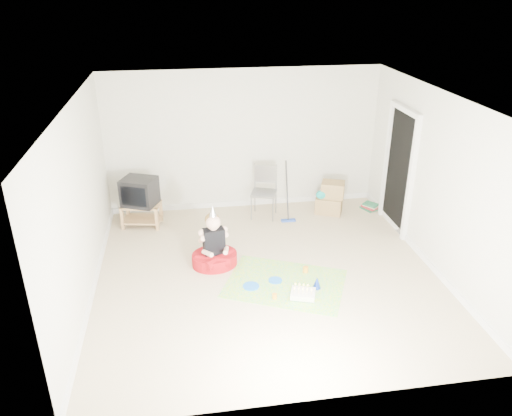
{
  "coord_description": "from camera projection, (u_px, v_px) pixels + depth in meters",
  "views": [
    {
      "loc": [
        -1.14,
        -6.24,
        4.01
      ],
      "look_at": [
        -0.1,
        0.4,
        0.9
      ],
      "focal_mm": 35.0,
      "sensor_mm": 36.0,
      "label": 1
    }
  ],
  "objects": [
    {
      "name": "seated_woman",
      "position": [
        214.0,
        252.0,
        7.58
      ],
      "size": [
        0.8,
        0.8,
        1.0
      ],
      "color": "#AF1016",
      "rests_on": "ground"
    },
    {
      "name": "crt_tv",
      "position": [
        140.0,
        192.0,
        8.61
      ],
      "size": [
        0.69,
        0.64,
        0.48
      ],
      "primitive_type": "cube",
      "rotation": [
        0.0,
        0.0,
        -0.41
      ],
      "color": "black",
      "rests_on": "tv_stand"
    },
    {
      "name": "tv_stand",
      "position": [
        142.0,
        213.0,
        8.78
      ],
      "size": [
        0.73,
        0.53,
        0.41
      ],
      "color": "#AA7D4C",
      "rests_on": "ground"
    },
    {
      "name": "party_mat",
      "position": [
        285.0,
        283.0,
        7.19
      ],
      "size": [
        2.0,
        1.77,
        0.01
      ],
      "primitive_type": "cube",
      "rotation": [
        0.0,
        0.0,
        -0.43
      ],
      "color": "#FF357D",
      "rests_on": "ground"
    },
    {
      "name": "ground",
      "position": [
        267.0,
        273.0,
        7.44
      ],
      "size": [
        5.0,
        5.0,
        0.0
      ],
      "primitive_type": "plane",
      "color": "#CCB793",
      "rests_on": "ground"
    },
    {
      "name": "birthday_cake",
      "position": [
        303.0,
        294.0,
        6.87
      ],
      "size": [
        0.4,
        0.36,
        0.15
      ],
      "color": "white",
      "rests_on": "party_mat"
    },
    {
      "name": "doorway_recess",
      "position": [
        399.0,
        172.0,
        8.44
      ],
      "size": [
        0.02,
        0.9,
        2.05
      ],
      "primitive_type": "cube",
      "color": "black",
      "rests_on": "ground"
    },
    {
      "name": "blue_plate_far",
      "position": [
        251.0,
        286.0,
        7.11
      ],
      "size": [
        0.32,
        0.32,
        0.01
      ],
      "primitive_type": "cylinder",
      "rotation": [
        0.0,
        0.0,
        -0.53
      ],
      "color": "blue",
      "rests_on": "party_mat"
    },
    {
      "name": "floor_mop",
      "position": [
        289.0,
        208.0,
        8.93
      ],
      "size": [
        0.26,
        0.35,
        1.05
      ],
      "color": "#2345B1",
      "rests_on": "ground"
    },
    {
      "name": "blue_plate_near",
      "position": [
        275.0,
        280.0,
        7.25
      ],
      "size": [
        0.25,
        0.25,
        0.01
      ],
      "primitive_type": "cylinder",
      "rotation": [
        0.0,
        0.0,
        -0.26
      ],
      "color": "blue",
      "rests_on": "party_mat"
    },
    {
      "name": "orange_cup_far",
      "position": [
        275.0,
        296.0,
        6.83
      ],
      "size": [
        0.09,
        0.09,
        0.08
      ],
      "primitive_type": "cylinder",
      "rotation": [
        0.0,
        0.0,
        -0.69
      ],
      "color": "orange",
      "rests_on": "party_mat"
    },
    {
      "name": "folding_chair",
      "position": [
        264.0,
        193.0,
        9.02
      ],
      "size": [
        0.55,
        0.53,
        0.96
      ],
      "color": "gray",
      "rests_on": "ground"
    },
    {
      "name": "cardboard_boxes",
      "position": [
        330.0,
        198.0,
        9.26
      ],
      "size": [
        0.6,
        0.52,
        0.6
      ],
      "color": "#9E7C4C",
      "rests_on": "ground"
    },
    {
      "name": "book_pile",
      "position": [
        370.0,
        206.0,
        9.49
      ],
      "size": [
        0.32,
        0.36,
        0.13
      ],
      "color": "#246D47",
      "rests_on": "ground"
    },
    {
      "name": "blue_party_hat",
      "position": [
        317.0,
        283.0,
        7.05
      ],
      "size": [
        0.17,
        0.17,
        0.18
      ],
      "primitive_type": "cone",
      "rotation": [
        0.0,
        0.0,
        -0.5
      ],
      "color": "#1938B0",
      "rests_on": "party_mat"
    },
    {
      "name": "orange_cup_near",
      "position": [
        306.0,
        270.0,
        7.45
      ],
      "size": [
        0.1,
        0.1,
        0.09
      ],
      "primitive_type": "cylinder",
      "rotation": [
        0.0,
        0.0,
        -0.48
      ],
      "color": "orange",
      "rests_on": "party_mat"
    }
  ]
}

